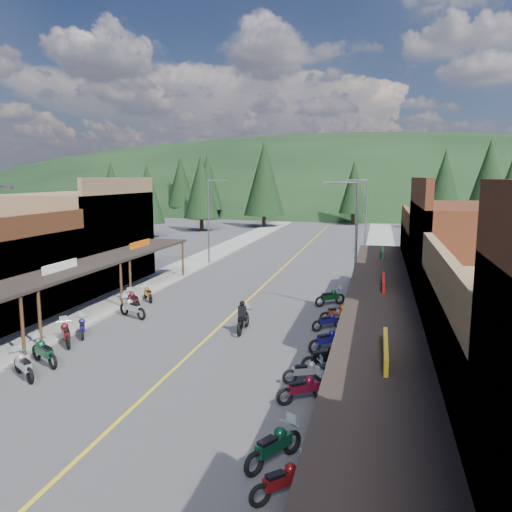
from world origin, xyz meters
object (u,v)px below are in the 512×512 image
Objects in this scene: bike_east_3 at (283,479)px; bike_east_5 at (303,387)px; streetlight_2 at (353,241)px; bike_west_9 at (132,307)px; shop_east_3 at (464,268)px; pine_3 at (354,187)px; bike_east_11 at (330,296)px; pedestrian_east_b at (371,277)px; bike_west_8 at (82,326)px; bike_east_10 at (338,312)px; pine_7 at (181,182)px; bike_west_7 at (66,333)px; pedestrian_east_a at (376,351)px; pine_0 at (111,186)px; rider_on_bike at (243,319)px; bike_east_9 at (328,320)px; shop_west_3 at (79,239)px; pine_1 at (207,182)px; bike_west_5 at (23,364)px; pine_9 at (511,192)px; pine_11 at (488,186)px; streetlight_3 at (365,214)px; pine_4 at (444,183)px; bike_west_11 at (148,293)px; shop_east_2 at (501,283)px; bike_west_10 at (134,299)px; bike_west_6 at (44,351)px; bike_east_8 at (328,339)px; streetlight_1 at (210,218)px; bike_east_7 at (326,356)px; pine_8 at (148,194)px.

bike_east_3 is 5.67m from bike_east_5.
streetlight_2 is 3.50× the size of bike_west_9.
pine_3 is (-9.75, 54.70, 3.95)m from shop_east_3.
pedestrian_east_b is (2.50, 4.51, 0.47)m from bike_east_11.
bike_east_10 is at bearing -9.30° from bike_west_8.
pine_7 reaches higher than bike_east_11.
bike_west_9 is at bearing -158.86° from shop_east_3.
bike_west_7 is at bearing -94.53° from bike_east_10.
pedestrian_east_a reaches higher than bike_west_9.
rider_on_bike is at bearing -54.96° from pine_0.
pine_3 is at bearing 144.18° from bike_east_9.
pine_3 is (17.78, 54.70, 2.96)m from shop_west_3.
pine_3 reaches higher than bike_west_9.
rider_on_bike is at bearing -136.28° from streetlight_2.
bike_west_5 is (18.38, -75.42, -6.63)m from pine_1.
pine_9 is 55.74m from bike_west_7.
shop_west_3 is 5.27× the size of bike_east_5.
rider_on_bike is at bearing -117.71° from pine_11.
pine_11 reaches higher than streetlight_3.
pedestrian_east_a is at bearing -85.97° from bike_west_9.
bike_east_10 is at bearing 142.92° from bike_east_5.
pine_4 is at bearing 14.15° from bike_west_5.
shop_east_3 is 18.07m from bike_east_5.
shop_east_3 reaches higher than bike_west_11.
streetlight_3 is 3.64× the size of bike_west_7.
shop_east_2 is at bearing -7.33° from rider_on_bike.
bike_west_10 is (-20.19, -5.59, -1.92)m from shop_east_3.
pedestrian_east_a is at bearing -108.39° from pine_9.
shop_west_3 is at bearing -108.01° from pine_3.
shop_east_3 reaches higher than pedestrian_east_a.
bike_west_7 is (17.55, -71.33, -6.61)m from pine_1.
pine_0 is at bearing -179.15° from bike_east_9.
bike_west_11 is at bearing 32.17° from bike_west_6.
bike_east_5 reaches higher than bike_east_9.
bike_east_5 is at bearing -38.60° from bike_east_11.
bike_east_11 reaches higher than bike_west_11.
shop_west_3 is at bearing 73.60° from bike_west_9.
pine_3 reaches higher than pedestrian_east_b.
bike_east_3 is 11.40m from bike_east_8.
streetlight_3 is at bearing -148.49° from pine_11.
shop_east_3 reaches higher than bike_west_5.
pine_4 is (24.95, 38.00, 2.78)m from streetlight_1.
bike_east_9 is (-0.32, 3.29, -0.06)m from bike_east_8.
bike_east_5 is at bearing -45.50° from bike_east_8.
bike_east_5 is 3.30m from bike_east_7.
pine_4 is 5.49× the size of bike_east_7.
bike_west_9 is 1.05× the size of bike_east_11.
pine_9 is 5.22× the size of bike_east_5.
bike_west_11 is at bearing -64.27° from pine_8.
pine_11 is at bearing 128.04° from bike_east_7.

